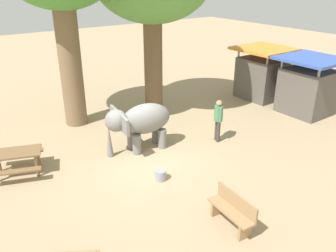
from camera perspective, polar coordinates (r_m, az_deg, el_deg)
name	(u,v)px	position (r m, az deg, el deg)	size (l,w,h in m)	color
ground_plane	(143,159)	(11.96, -4.18, -5.50)	(60.00, 60.00, 0.00)	tan
elephant	(140,122)	(12.18, -4.65, 0.72)	(1.63, 2.45, 1.69)	slate
person_handler	(218,117)	(12.97, 8.25, 1.40)	(0.48, 0.32, 1.62)	#3F3833
wooden_bench	(233,210)	(9.00, 10.58, -13.35)	(1.43, 0.50, 0.88)	#9E7A51
picnic_table_near	(16,157)	(11.83, -23.62, -4.74)	(1.90, 1.91, 0.78)	brown
market_stall_orange	(262,76)	(18.12, 15.10, 7.98)	(2.50, 2.50, 2.52)	#59514C
market_stall_blue	(307,89)	(16.67, 21.88, 5.71)	(2.50, 2.50, 2.52)	#59514C
feed_bucket	(161,175)	(10.77, -1.23, -8.02)	(0.36, 0.36, 0.32)	gray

